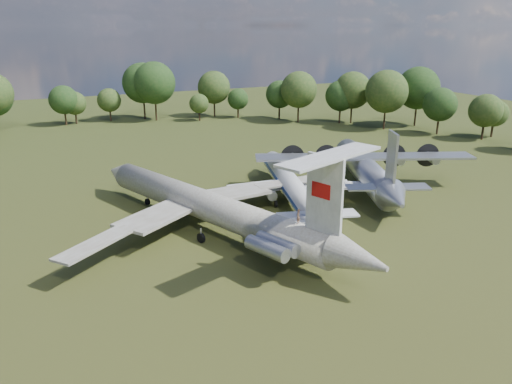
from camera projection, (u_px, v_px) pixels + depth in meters
name	position (u px, v px, depth m)	size (l,w,h in m)	color
ground	(171.00, 242.00, 64.14)	(300.00, 300.00, 0.00)	#1D3812
il62_airliner	(209.00, 212.00, 66.87)	(43.37, 56.38, 5.53)	beige
tu104_jet	(292.00, 190.00, 77.20)	(33.77, 45.02, 4.50)	silver
an12_transport	(365.00, 173.00, 84.75)	(37.06, 41.42, 5.45)	#979A9F
person_on_il62	(298.00, 216.00, 55.37)	(0.63, 0.41, 1.73)	#98684D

